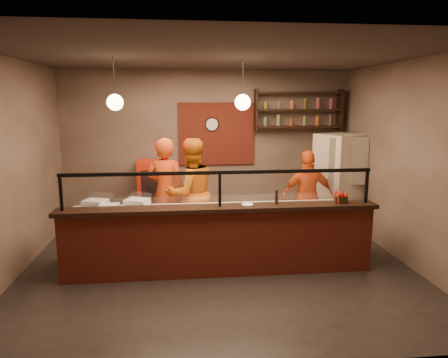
{
  "coord_description": "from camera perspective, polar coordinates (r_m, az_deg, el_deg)",
  "views": [
    {
      "loc": [
        -0.53,
        -5.91,
        2.55
      ],
      "look_at": [
        0.12,
        0.3,
        1.35
      ],
      "focal_mm": 32.0,
      "sensor_mm": 36.0,
      "label": 1
    }
  ],
  "objects": [
    {
      "name": "floor",
      "position": [
        6.46,
        -0.84,
        -12.36
      ],
      "size": [
        6.0,
        6.0,
        0.0
      ],
      "primitive_type": "plane",
      "color": "black",
      "rests_on": "ground"
    },
    {
      "name": "ceiling",
      "position": [
        5.97,
        -0.93,
        17.14
      ],
      "size": [
        6.0,
        6.0,
        0.0
      ],
      "primitive_type": "plane",
      "rotation": [
        3.14,
        0.0,
        0.0
      ],
      "color": "#392F2C",
      "rests_on": "wall_back"
    },
    {
      "name": "wall_back",
      "position": [
        8.48,
        -2.41,
        4.44
      ],
      "size": [
        6.0,
        0.0,
        6.0
      ],
      "primitive_type": "plane",
      "rotation": [
        1.57,
        0.0,
        0.0
      ],
      "color": "#7A645A",
      "rests_on": "floor"
    },
    {
      "name": "wall_left",
      "position": [
        6.48,
        -28.36,
        1.15
      ],
      "size": [
        0.0,
        5.0,
        5.0
      ],
      "primitive_type": "plane",
      "rotation": [
        1.57,
        0.0,
        1.57
      ],
      "color": "#7A645A",
      "rests_on": "floor"
    },
    {
      "name": "wall_right",
      "position": [
        6.95,
        24.59,
        2.05
      ],
      "size": [
        0.0,
        5.0,
        5.0
      ],
      "primitive_type": "plane",
      "rotation": [
        1.57,
        0.0,
        -1.57
      ],
      "color": "#7A645A",
      "rests_on": "floor"
    },
    {
      "name": "wall_front",
      "position": [
        3.58,
        2.73,
        -4.47
      ],
      "size": [
        6.0,
        0.0,
        6.0
      ],
      "primitive_type": "plane",
      "rotation": [
        -1.57,
        0.0,
        0.0
      ],
      "color": "#7A645A",
      "rests_on": "floor"
    },
    {
      "name": "brick_patch",
      "position": [
        8.44,
        -1.05,
        6.46
      ],
      "size": [
        1.6,
        0.04,
        1.3
      ],
      "primitive_type": "cube",
      "color": "maroon",
      "rests_on": "wall_back"
    },
    {
      "name": "service_counter",
      "position": [
        6.0,
        -0.59,
        -9.09
      ],
      "size": [
        4.6,
        0.25,
        1.0
      ],
      "primitive_type": "cube",
      "color": "maroon",
      "rests_on": "floor"
    },
    {
      "name": "counter_ledge",
      "position": [
        5.84,
        -0.6,
        -4.19
      ],
      "size": [
        4.7,
        0.37,
        0.06
      ],
      "primitive_type": "cube",
      "color": "black",
      "rests_on": "service_counter"
    },
    {
      "name": "worktop_cabinet",
      "position": [
        6.49,
        -1.01,
        -8.21
      ],
      "size": [
        4.6,
        0.75,
        0.85
      ],
      "primitive_type": "cube",
      "color": "gray",
      "rests_on": "floor"
    },
    {
      "name": "worktop",
      "position": [
        6.36,
        -1.03,
        -4.38
      ],
      "size": [
        4.6,
        0.75,
        0.05
      ],
      "primitive_type": "cube",
      "color": "beige",
      "rests_on": "worktop_cabinet"
    },
    {
      "name": "sneeze_guard",
      "position": [
        5.76,
        -0.61,
        -0.92
      ],
      "size": [
        4.5,
        0.05,
        0.52
      ],
      "color": "white",
      "rests_on": "counter_ledge"
    },
    {
      "name": "wall_shelving",
      "position": [
        8.59,
        10.57,
        9.7
      ],
      "size": [
        1.84,
        0.28,
        0.85
      ],
      "color": "black",
      "rests_on": "wall_back"
    },
    {
      "name": "wall_clock",
      "position": [
        8.41,
        -1.73,
        7.81
      ],
      "size": [
        0.3,
        0.04,
        0.3
      ],
      "primitive_type": "cylinder",
      "rotation": [
        1.57,
        0.0,
        0.0
      ],
      "color": "black",
      "rests_on": "wall_back"
    },
    {
      "name": "pendant_left",
      "position": [
        6.19,
        -15.3,
        10.54
      ],
      "size": [
        0.24,
        0.24,
        0.77
      ],
      "color": "black",
      "rests_on": "ceiling"
    },
    {
      "name": "pendant_right",
      "position": [
        6.18,
        2.68,
        10.9
      ],
      "size": [
        0.24,
        0.24,
        0.77
      ],
      "color": "black",
      "rests_on": "ceiling"
    },
    {
      "name": "cook_left",
      "position": [
        7.26,
        -8.32,
        -1.78
      ],
      "size": [
        0.81,
        0.64,
        1.95
      ],
      "primitive_type": "imported",
      "rotation": [
        0.0,
        0.0,
        2.87
      ],
      "color": "#D54214",
      "rests_on": "floor"
    },
    {
      "name": "cook_mid",
      "position": [
        7.09,
        -4.76,
        -2.01
      ],
      "size": [
        1.15,
        1.04,
        1.94
      ],
      "primitive_type": "imported",
      "rotation": [
        0.0,
        0.0,
        3.53
      ],
      "color": "#C66512",
      "rests_on": "floor"
    },
    {
      "name": "cook_right",
      "position": [
        7.56,
        11.86,
        -2.37
      ],
      "size": [
        1.01,
        0.45,
        1.69
      ],
      "primitive_type": "imported",
      "rotation": [
        0.0,
        0.0,
        3.18
      ],
      "color": "#E05115",
      "rests_on": "floor"
    },
    {
      "name": "fridge",
      "position": [
        8.35,
        16.13,
        -0.47
      ],
      "size": [
        1.05,
        1.02,
        1.94
      ],
      "primitive_type": "cube",
      "rotation": [
        0.0,
        0.0,
        0.43
      ],
      "color": "beige",
      "rests_on": "floor"
    },
    {
      "name": "red_cooler",
      "position": [
        8.29,
        -10.07,
        -2.17
      ],
      "size": [
        0.62,
        0.58,
        1.4
      ],
      "primitive_type": "cube",
      "rotation": [
        0.0,
        0.0,
        0.05
      ],
      "color": "red",
      "rests_on": "floor"
    },
    {
      "name": "pizza_dough",
      "position": [
        6.48,
        4.37,
        -3.83
      ],
      "size": [
        0.7,
        0.7,
        0.01
      ],
      "primitive_type": "cylinder",
      "rotation": [
        0.0,
        0.0,
        0.36
      ],
      "color": "white",
      "rests_on": "worktop"
    },
    {
      "name": "prep_tub_a",
      "position": [
        6.38,
        -12.29,
        -3.56
      ],
      "size": [
        0.42,
        0.38,
        0.17
      ],
      "primitive_type": "cube",
      "rotation": [
        0.0,
        0.0,
        -0.36
      ],
      "color": "silver",
      "rests_on": "worktop"
    },
    {
      "name": "prep_tub_b",
      "position": [
        6.51,
        -17.88,
        -3.58
      ],
      "size": [
        0.4,
        0.36,
        0.17
      ],
      "primitive_type": "cube",
      "rotation": [
        0.0,
        0.0,
        -0.33
      ],
      "color": "silver",
      "rests_on": "worktop"
    },
    {
      "name": "prep_tub_c",
      "position": [
        6.27,
        -16.09,
        -4.12
      ],
      "size": [
        0.29,
        0.24,
        0.14
      ],
      "primitive_type": "cube",
      "rotation": [
        0.0,
        0.0,
        -0.04
      ],
      "color": "silver",
      "rests_on": "worktop"
    },
    {
      "name": "rolling_pin",
      "position": [
        6.37,
        -13.81,
        -4.17
      ],
      "size": [
        0.32,
        0.23,
        0.06
      ],
      "primitive_type": "cylinder",
      "rotation": [
        0.0,
        1.57,
        0.54
      ],
      "color": "yellow",
      "rests_on": "worktop"
    },
    {
      "name": "condiment_caddy",
      "position": [
        6.29,
        16.33,
        -2.8
      ],
      "size": [
        0.19,
        0.16,
        0.1
      ],
      "primitive_type": "cube",
      "rotation": [
        0.0,
        0.0,
        -0.1
      ],
      "color": "black",
      "rests_on": "counter_ledge"
    },
    {
      "name": "pepper_mill",
      "position": [
        5.98,
        7.51,
        -2.58
      ],
      "size": [
        0.05,
        0.05,
        0.21
      ],
      "primitive_type": "cylinder",
      "rotation": [
        0.0,
        0.0,
        -0.17
      ],
      "color": "black",
      "rests_on": "counter_ledge"
    },
    {
      "name": "small_plate",
      "position": [
        5.92,
        3.37,
        -3.65
      ],
      "size": [
        0.17,
        0.17,
        0.01
      ],
      "primitive_type": "cylinder",
      "rotation": [
        0.0,
        0.0,
        -0.0
      ],
      "color": "white",
      "rests_on": "counter_ledge"
    }
  ]
}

